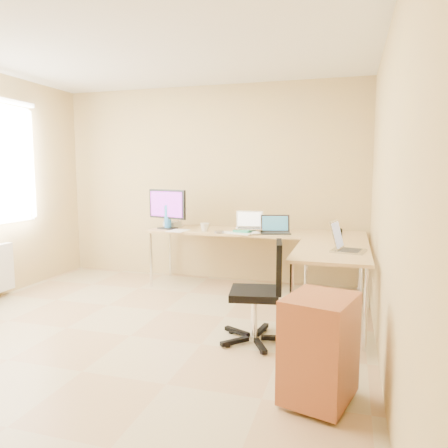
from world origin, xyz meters
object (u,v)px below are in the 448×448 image
(desk_main, at_px, (254,260))
(office_chair, at_px, (254,285))
(water_bottle, at_px, (168,217))
(laptop_return, at_px, (349,239))
(desk_fan, at_px, (180,215))
(monitor, at_px, (167,209))
(keyboard, at_px, (237,233))
(laptop_black, at_px, (276,224))
(desk_return, at_px, (331,286))
(mug, at_px, (205,227))
(laptop_center, at_px, (249,220))
(cabinet, at_px, (320,347))

(desk_main, bearing_deg, office_chair, -77.57)
(water_bottle, height_order, laptop_return, water_bottle)
(laptop_return, bearing_deg, desk_fan, 70.62)
(monitor, xyz_separation_m, water_bottle, (0.00, 0.01, -0.10))
(keyboard, relative_size, laptop_return, 1.11)
(office_chair, bearing_deg, desk_fan, 118.12)
(laptop_black, bearing_deg, desk_return, -66.12)
(monitor, relative_size, laptop_return, 1.74)
(desk_fan, height_order, laptop_return, desk_fan)
(desk_main, distance_m, mug, 0.75)
(monitor, height_order, laptop_center, monitor)
(keyboard, xyz_separation_m, laptop_return, (1.28, -0.81, 0.11))
(desk_return, relative_size, laptop_return, 3.79)
(mug, distance_m, desk_fan, 0.64)
(mug, bearing_deg, desk_fan, 141.09)
(desk_return, xyz_separation_m, laptop_return, (0.15, -0.10, 0.48))
(monitor, height_order, laptop_black, monitor)
(monitor, distance_m, desk_fan, 0.33)
(laptop_center, distance_m, water_bottle, 1.09)
(keyboard, height_order, mug, mug)
(office_chair, bearing_deg, monitor, 124.12)
(keyboard, bearing_deg, water_bottle, -173.60)
(desk_main, height_order, cabinet, desk_main)
(laptop_black, bearing_deg, laptop_center, 168.86)
(mug, distance_m, cabinet, 2.80)
(desk_main, xyz_separation_m, office_chair, (0.36, -1.65, 0.14))
(monitor, distance_m, laptop_center, 1.10)
(desk_main, distance_m, laptop_center, 0.54)
(desk_return, distance_m, monitor, 2.37)
(cabinet, bearing_deg, water_bottle, 146.79)
(desk_fan, height_order, cabinet, desk_fan)
(mug, relative_size, water_bottle, 0.36)
(desk_fan, bearing_deg, office_chair, -58.03)
(mug, bearing_deg, desk_main, 18.91)
(keyboard, relative_size, cabinet, 0.57)
(desk_main, height_order, monitor, monitor)
(desk_main, distance_m, laptop_black, 0.57)
(monitor, bearing_deg, laptop_return, -4.78)
(desk_return, distance_m, laptop_black, 1.20)
(desk_fan, xyz_separation_m, laptop_return, (2.21, -1.30, -0.03))
(keyboard, bearing_deg, cabinet, -44.94)
(desk_main, xyz_separation_m, laptop_return, (1.13, -1.10, 0.48))
(mug, xyz_separation_m, cabinet, (1.55, -2.29, -0.42))
(monitor, bearing_deg, water_bottle, 109.11)
(desk_main, distance_m, cabinet, 2.68)
(keyboard, distance_m, office_chair, 1.47)
(mug, bearing_deg, cabinet, -55.87)
(water_bottle, bearing_deg, mug, -10.87)
(laptop_black, distance_m, desk_fan, 1.41)
(desk_return, xyz_separation_m, laptop_black, (-0.69, 0.86, 0.47))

